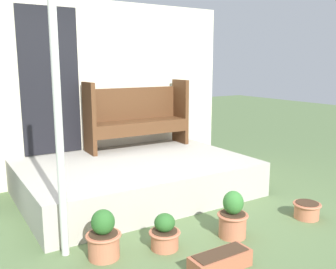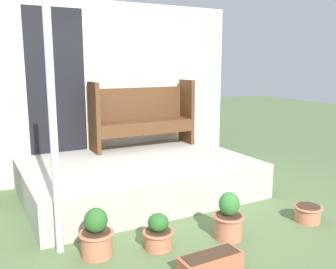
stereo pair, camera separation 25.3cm
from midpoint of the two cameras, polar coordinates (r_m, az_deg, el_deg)
ground_plane at (r=4.22m, az=-1.18°, el=-13.05°), size 24.00×24.00×0.00m
porch_slab at (r=5.00m, az=-6.38°, el=-6.55°), size 2.88×1.98×0.45m
house_wall at (r=5.71m, az=-11.41°, el=6.57°), size 4.08×0.08×2.60m
support_post at (r=3.34m, az=-18.45°, el=1.47°), size 0.07×0.07×2.40m
bench at (r=5.67m, az=-6.06°, el=3.09°), size 1.58×0.42×1.01m
flower_pot_left at (r=3.50m, az=-11.94°, el=-15.07°), size 0.32×0.32×0.45m
flower_pot_middle at (r=3.60m, az=-2.60°, el=-14.86°), size 0.30×0.30×0.34m
flower_pot_right at (r=3.84m, az=7.94°, el=-12.36°), size 0.31×0.31×0.47m
flower_pot_far_right at (r=4.49m, az=18.86°, el=-10.77°), size 0.31×0.31×0.18m
planter_box_rect at (r=3.32m, az=5.69°, el=-18.70°), size 0.55×0.20×0.16m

